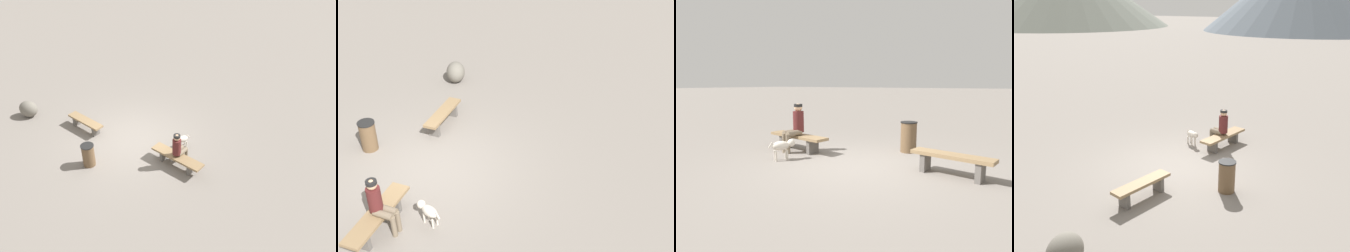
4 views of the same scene
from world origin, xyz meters
The scene contains 7 objects.
ground centered at (0.00, 0.00, -0.03)m, with size 210.00×210.00×0.06m, color gray.
bench_left centered at (-1.93, -0.33, 0.33)m, with size 1.62×0.61×0.44m.
bench_right centered at (2.05, -0.47, 0.33)m, with size 1.93×0.72×0.43m.
seated_person centered at (2.05, -0.37, 0.71)m, with size 0.38×0.62×1.26m.
dog centered at (1.70, 0.48, 0.34)m, with size 0.41×0.59×0.48m.
trash_bin centered at (-0.52, -1.86, 0.40)m, with size 0.43×0.43×0.80m.
boulder centered at (-4.53, -0.71, 0.33)m, with size 0.59×0.74×0.66m, color #6B665B.
Camera 2 is at (8.14, 3.34, 6.92)m, focal length 48.62 mm.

